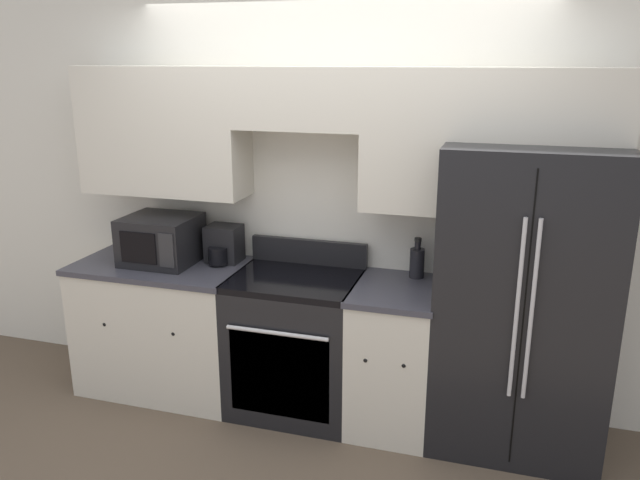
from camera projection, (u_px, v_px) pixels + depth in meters
The scene contains 9 objects.
ground_plane at pixel (305, 436), 3.72m from camera, with size 12.00×12.00×0.00m, color brown.
wall_back at pixel (334, 176), 3.84m from camera, with size 8.00×0.39×2.60m.
lower_cabinets_left at pixel (165, 326), 4.18m from camera, with size 1.11×0.64×0.89m.
lower_cabinets_right at pixel (394, 356), 3.75m from camera, with size 0.50×0.64×0.89m.
oven_range at pixel (296, 343), 3.92m from camera, with size 0.77×0.65×1.05m.
refrigerator at pixel (522, 300), 3.48m from camera, with size 0.93×0.75×1.74m.
microwave at pixel (161, 240), 4.04m from camera, with size 0.45×0.42×0.31m.
bottle at pixel (417, 262), 3.77m from camera, with size 0.09×0.09×0.25m.
paper_towel_holder at pixel (223, 245), 4.06m from camera, with size 0.22×0.25×0.24m.
Camera 1 is at (1.02, -3.08, 2.17)m, focal length 35.00 mm.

